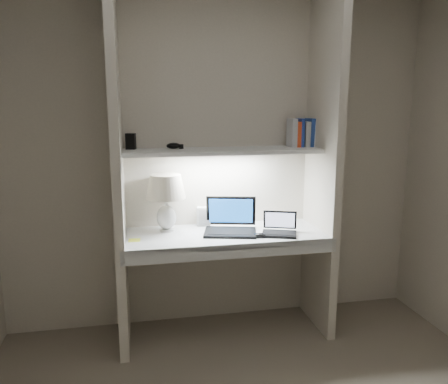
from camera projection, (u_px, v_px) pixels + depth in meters
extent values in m
cube|color=beige|center=(218.00, 162.00, 3.31)|extent=(3.20, 0.01, 2.50)
cube|color=beige|center=(118.00, 170.00, 2.90)|extent=(0.06, 0.55, 2.50)
cube|color=beige|center=(323.00, 164.00, 3.18)|extent=(0.06, 0.55, 2.50)
cube|color=white|center=(225.00, 235.00, 3.14)|extent=(1.40, 0.55, 0.04)
cube|color=silver|center=(233.00, 251.00, 2.89)|extent=(1.46, 0.03, 0.10)
cube|color=silver|center=(222.00, 151.00, 3.11)|extent=(1.40, 0.36, 0.03)
cube|color=white|center=(222.00, 154.00, 3.12)|extent=(0.60, 0.04, 0.02)
cylinder|color=white|center=(167.00, 230.00, 3.18)|extent=(0.10, 0.10, 0.02)
ellipsoid|color=white|center=(167.00, 217.00, 3.16)|extent=(0.14, 0.14, 0.18)
cylinder|color=white|center=(166.00, 203.00, 3.14)|extent=(0.02, 0.02, 0.08)
sphere|color=#FFD899|center=(166.00, 193.00, 3.12)|extent=(0.04, 0.04, 0.04)
cube|color=black|center=(230.00, 232.00, 3.11)|extent=(0.42, 0.33, 0.02)
cube|color=black|center=(230.00, 231.00, 3.11)|extent=(0.34, 0.25, 0.00)
cube|color=black|center=(231.00, 211.00, 3.24)|extent=(0.37, 0.15, 0.23)
cube|color=blue|center=(231.00, 211.00, 3.23)|extent=(0.32, 0.13, 0.19)
cube|color=black|center=(279.00, 234.00, 3.08)|extent=(0.28, 0.24, 0.02)
cube|color=black|center=(279.00, 233.00, 3.07)|extent=(0.23, 0.18, 0.00)
cube|color=black|center=(280.00, 220.00, 3.16)|extent=(0.24, 0.13, 0.14)
cube|color=silver|center=(280.00, 220.00, 3.15)|extent=(0.21, 0.11, 0.11)
cube|color=silver|center=(204.00, 216.00, 3.31)|extent=(0.12, 0.10, 0.14)
ellipsoid|color=black|center=(260.00, 235.00, 3.02)|extent=(0.10, 0.07, 0.03)
torus|color=black|center=(223.00, 229.00, 3.21)|extent=(0.14, 0.14, 0.01)
cube|color=yellow|center=(134.00, 240.00, 2.96)|extent=(0.08, 0.08, 0.00)
cube|color=white|center=(313.00, 134.00, 3.29)|extent=(0.03, 0.14, 0.19)
cube|color=#244292|center=(309.00, 132.00, 3.28)|extent=(0.04, 0.14, 0.21)
cube|color=#B4B3AF|center=(305.00, 134.00, 3.27)|extent=(0.04, 0.14, 0.19)
cube|color=#233D9A|center=(300.00, 133.00, 3.26)|extent=(0.02, 0.14, 0.21)
cube|color=#D6451E|center=(296.00, 134.00, 3.26)|extent=(0.03, 0.14, 0.19)
cube|color=silver|center=(292.00, 133.00, 3.25)|extent=(0.04, 0.14, 0.21)
cube|color=black|center=(131.00, 141.00, 3.07)|extent=(0.07, 0.06, 0.11)
ellipsoid|color=black|center=(174.00, 146.00, 3.10)|extent=(0.11, 0.08, 0.04)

